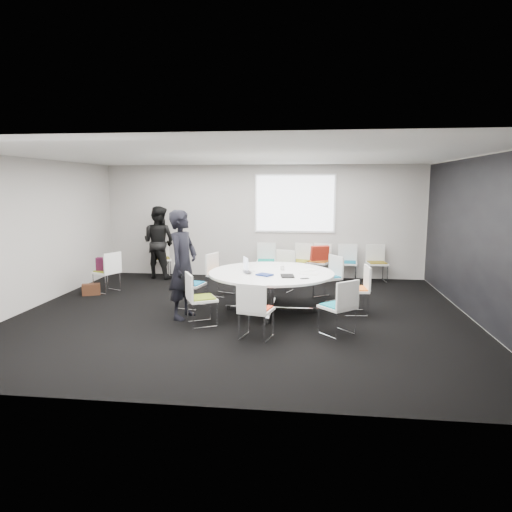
# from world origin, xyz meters

# --- Properties ---
(room_shell) EXTENTS (8.08, 7.08, 2.88)m
(room_shell) POSITION_xyz_m (0.09, 0.00, 1.40)
(room_shell) COLOR black
(room_shell) RESTS_ON ground
(conference_table) EXTENTS (2.29, 2.29, 0.73)m
(conference_table) POSITION_xyz_m (0.50, 0.28, 0.55)
(conference_table) COLOR silver
(conference_table) RESTS_ON ground
(projection_screen) EXTENTS (1.90, 0.03, 1.35)m
(projection_screen) POSITION_xyz_m (0.80, 3.46, 1.85)
(projection_screen) COLOR white
(projection_screen) RESTS_ON room_shell
(chair_ring_a) EXTENTS (0.49, 0.50, 0.88)m
(chair_ring_a) POSITION_xyz_m (2.02, 0.25, 0.28)
(chair_ring_a) COLOR silver
(chair_ring_a) RESTS_ON ground
(chair_ring_b) EXTENTS (0.63, 0.63, 0.88)m
(chair_ring_b) POSITION_xyz_m (1.57, 1.29, 0.28)
(chair_ring_b) COLOR silver
(chair_ring_b) RESTS_ON ground
(chair_ring_c) EXTENTS (0.60, 0.59, 0.88)m
(chair_ring_c) POSITION_xyz_m (0.59, 1.90, 0.28)
(chair_ring_c) COLOR silver
(chair_ring_c) RESTS_ON ground
(chair_ring_d) EXTENTS (0.58, 0.59, 0.88)m
(chair_ring_d) POSITION_xyz_m (-0.67, 1.35, 0.28)
(chair_ring_d) COLOR silver
(chair_ring_d) RESTS_ON ground
(chair_ring_e) EXTENTS (0.54, 0.55, 0.88)m
(chair_ring_e) POSITION_xyz_m (-1.03, 0.32, 0.28)
(chair_ring_e) COLOR silver
(chair_ring_e) RESTS_ON ground
(chair_ring_f) EXTENTS (0.61, 0.61, 0.88)m
(chair_ring_f) POSITION_xyz_m (-0.58, -0.73, 0.28)
(chair_ring_f) COLOR silver
(chair_ring_f) RESTS_ON ground
(chair_ring_g) EXTENTS (0.55, 0.54, 0.88)m
(chair_ring_g) POSITION_xyz_m (0.40, -1.31, 0.28)
(chair_ring_g) COLOR silver
(chair_ring_g) RESTS_ON ground
(chair_ring_h) EXTENTS (0.64, 0.64, 0.88)m
(chair_ring_h) POSITION_xyz_m (1.64, -0.96, 0.28)
(chair_ring_h) COLOR silver
(chair_ring_h) RESTS_ON ground
(chair_back_a) EXTENTS (0.49, 0.48, 0.88)m
(chair_back_a) POSITION_xyz_m (0.12, 3.13, 0.28)
(chair_back_a) COLOR silver
(chair_back_a) RESTS_ON ground
(chair_back_b) EXTENTS (0.60, 0.59, 0.88)m
(chair_back_b) POSITION_xyz_m (0.96, 3.16, 0.28)
(chair_back_b) COLOR silver
(chair_back_b) RESTS_ON ground
(chair_back_c) EXTENTS (0.60, 0.59, 0.88)m
(chair_back_c) POSITION_xyz_m (1.43, 3.16, 0.28)
(chair_back_c) COLOR silver
(chair_back_c) RESTS_ON ground
(chair_back_d) EXTENTS (0.49, 0.48, 0.88)m
(chair_back_d) POSITION_xyz_m (2.09, 3.13, 0.28)
(chair_back_d) COLOR silver
(chair_back_d) RESTS_ON ground
(chair_back_e) EXTENTS (0.51, 0.50, 0.88)m
(chair_back_e) POSITION_xyz_m (2.79, 3.15, 0.28)
(chair_back_e) COLOR silver
(chair_back_e) RESTS_ON ground
(chair_spare_left) EXTENTS (0.60, 0.60, 0.88)m
(chair_spare_left) POSITION_xyz_m (-3.15, 1.33, 0.28)
(chair_spare_left) COLOR silver
(chair_spare_left) RESTS_ON ground
(chair_person_back) EXTENTS (0.61, 0.60, 0.88)m
(chair_person_back) POSITION_xyz_m (-2.56, 3.16, 0.28)
(chair_person_back) COLOR silver
(chair_person_back) RESTS_ON ground
(person_main) EXTENTS (0.59, 0.77, 1.88)m
(person_main) POSITION_xyz_m (-0.98, -0.34, 0.94)
(person_main) COLOR black
(person_main) RESTS_ON ground
(person_back) EXTENTS (1.03, 0.90, 1.79)m
(person_back) POSITION_xyz_m (-2.55, 3.00, 0.90)
(person_back) COLOR black
(person_back) RESTS_ON ground
(laptop) EXTENTS (0.28, 0.34, 0.02)m
(laptop) POSITION_xyz_m (0.12, 0.15, 0.74)
(laptop) COLOR #333338
(laptop) RESTS_ON conference_table
(laptop_lid) EXTENTS (0.13, 0.28, 0.22)m
(laptop_lid) POSITION_xyz_m (0.01, 0.38, 0.86)
(laptop_lid) COLOR silver
(laptop_lid) RESTS_ON conference_table
(notebook_black) EXTENTS (0.26, 0.33, 0.02)m
(notebook_black) POSITION_xyz_m (0.81, -0.11, 0.74)
(notebook_black) COLOR black
(notebook_black) RESTS_ON conference_table
(tablet_folio) EXTENTS (0.32, 0.30, 0.03)m
(tablet_folio) POSITION_xyz_m (0.41, -0.06, 0.74)
(tablet_folio) COLOR navy
(tablet_folio) RESTS_ON conference_table
(papers_right) EXTENTS (0.37, 0.34, 0.00)m
(papers_right) POSITION_xyz_m (1.13, 0.54, 0.73)
(papers_right) COLOR white
(papers_right) RESTS_ON conference_table
(papers_front) EXTENTS (0.36, 0.32, 0.00)m
(papers_front) POSITION_xyz_m (1.19, 0.18, 0.73)
(papers_front) COLOR silver
(papers_front) RESTS_ON conference_table
(cup) EXTENTS (0.08, 0.08, 0.09)m
(cup) POSITION_xyz_m (0.68, 0.47, 0.78)
(cup) COLOR white
(cup) RESTS_ON conference_table
(phone) EXTENTS (0.16, 0.12, 0.01)m
(phone) POSITION_xyz_m (1.11, -0.26, 0.73)
(phone) COLOR black
(phone) RESTS_ON conference_table
(maroon_bag) EXTENTS (0.41, 0.18, 0.28)m
(maroon_bag) POSITION_xyz_m (-3.17, 1.34, 0.62)
(maroon_bag) COLOR #421128
(maroon_bag) RESTS_ON chair_spare_left
(brown_bag) EXTENTS (0.39, 0.29, 0.24)m
(brown_bag) POSITION_xyz_m (-3.39, 1.04, 0.12)
(brown_bag) COLOR #432415
(brown_bag) RESTS_ON ground
(red_jacket) EXTENTS (0.47, 0.32, 0.36)m
(red_jacket) POSITION_xyz_m (1.42, 2.94, 0.70)
(red_jacket) COLOR #A72314
(red_jacket) RESTS_ON chair_back_c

